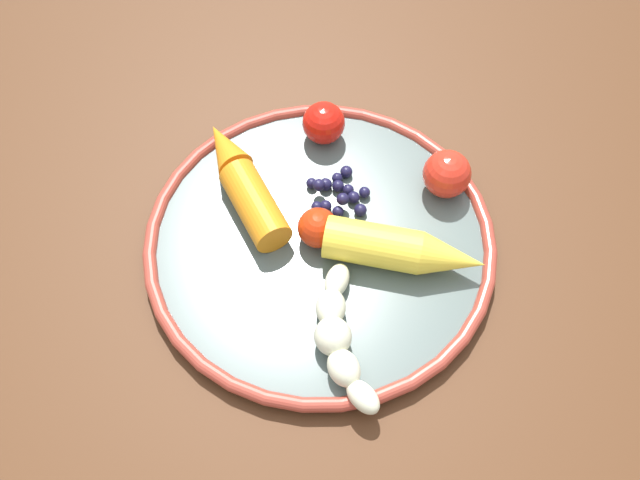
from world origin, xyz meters
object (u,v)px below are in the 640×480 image
(plate, at_px, (320,242))
(blueberry_pile, at_px, (338,193))
(carrot_orange, at_px, (242,178))
(dining_table, at_px, (279,269))
(tomato_mid, at_px, (324,123))
(banana, at_px, (339,337))
(tomato_near, at_px, (447,174))
(carrot_yellow, at_px, (404,250))
(tomato_far, at_px, (318,228))

(plate, relative_size, blueberry_pile, 5.44)
(plate, relative_size, carrot_orange, 2.24)
(dining_table, xyz_separation_m, tomato_mid, (0.08, -0.05, 0.12))
(dining_table, relative_size, plate, 3.44)
(tomato_mid, bearing_deg, plate, 172.22)
(banana, bearing_deg, blueberry_pile, -6.57)
(plate, distance_m, carrot_orange, 0.09)
(blueberry_pile, xyz_separation_m, tomato_mid, (0.07, 0.01, 0.01))
(plate, bearing_deg, dining_table, 51.12)
(tomato_near, relative_size, tomato_mid, 1.08)
(carrot_yellow, height_order, tomato_near, tomato_near)
(carrot_orange, xyz_separation_m, tomato_mid, (0.05, -0.08, 0.00))
(plate, xyz_separation_m, tomato_near, (0.04, -0.12, 0.02))
(dining_table, height_order, banana, banana)
(dining_table, bearing_deg, tomato_far, -128.33)
(plate, height_order, tomato_far, tomato_far)
(carrot_orange, bearing_deg, banana, -156.72)
(carrot_orange, bearing_deg, tomato_far, -133.81)
(carrot_yellow, height_order, blueberry_pile, carrot_yellow)
(dining_table, height_order, blueberry_pile, blueberry_pile)
(banana, bearing_deg, tomato_mid, -2.93)
(dining_table, distance_m, tomato_near, 0.20)
(dining_table, distance_m, plate, 0.11)
(carrot_orange, bearing_deg, blueberry_pile, -101.74)
(tomato_far, bearing_deg, plate, -139.20)
(banana, distance_m, tomato_near, 0.18)
(carrot_orange, distance_m, carrot_yellow, 0.16)
(dining_table, distance_m, banana, 0.18)
(carrot_orange, height_order, tomato_mid, tomato_mid)
(tomato_mid, bearing_deg, tomato_near, -124.83)
(carrot_orange, relative_size, carrot_yellow, 0.99)
(banana, relative_size, carrot_yellow, 0.99)
(carrot_orange, relative_size, tomato_mid, 3.44)
(plate, height_order, carrot_yellow, carrot_yellow)
(tomato_near, height_order, tomato_far, tomato_near)
(plate, bearing_deg, carrot_yellow, -112.75)
(carrot_yellow, relative_size, tomato_mid, 3.49)
(tomato_far, bearing_deg, banana, -176.30)
(tomato_near, bearing_deg, blueberry_pile, 89.76)
(plate, xyz_separation_m, tomato_mid, (0.12, -0.02, 0.02))
(blueberry_pile, height_order, tomato_near, tomato_near)
(banana, xyz_separation_m, carrot_orange, (0.16, 0.07, 0.00))
(plate, height_order, carrot_orange, carrot_orange)
(plate, relative_size, carrot_yellow, 2.21)
(tomato_mid, bearing_deg, tomato_far, 171.27)
(plate, relative_size, tomato_far, 8.77)
(plate, distance_m, blueberry_pile, 0.05)
(carrot_yellow, xyz_separation_m, tomato_mid, (0.14, 0.05, 0.00))
(carrot_yellow, bearing_deg, dining_table, 60.76)
(carrot_orange, xyz_separation_m, carrot_yellow, (-0.09, -0.13, 0.00))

